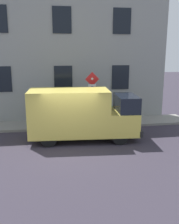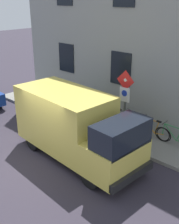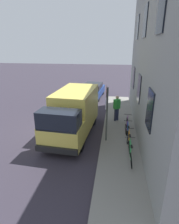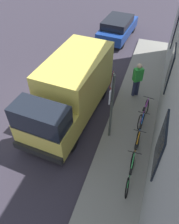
{
  "view_description": "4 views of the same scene",
  "coord_description": "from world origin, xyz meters",
  "px_view_note": "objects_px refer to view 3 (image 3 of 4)",
  "views": [
    {
      "loc": [
        -11.2,
        0.89,
        4.29
      ],
      "look_at": [
        1.97,
        -1.22,
        1.11
      ],
      "focal_mm": 41.06,
      "sensor_mm": 36.0,
      "label": 1
    },
    {
      "loc": [
        -5.61,
        -7.25,
        5.69
      ],
      "look_at": [
        2.31,
        -0.03,
        1.22
      ],
      "focal_mm": 44.31,
      "sensor_mm": 36.0,
      "label": 2
    },
    {
      "loc": [
        3.12,
        -10.36,
        4.98
      ],
      "look_at": [
        1.7,
        -0.21,
        1.24
      ],
      "focal_mm": 29.74,
      "sensor_mm": 36.0,
      "label": 3
    },
    {
      "loc": [
        3.87,
        -7.23,
        6.97
      ],
      "look_at": [
        2.02,
        -1.71,
        1.39
      ],
      "focal_mm": 35.36,
      "sensor_mm": 36.0,
      "label": 4
    }
  ],
  "objects_px": {
    "parked_hatchback": "(93,90)",
    "bicycle_green": "(130,153)",
    "bicycle_blue": "(128,133)",
    "bicycle_purple": "(127,125)",
    "pedestrian": "(117,107)",
    "bicycle_orange": "(129,142)",
    "sign_post_stacked": "(106,105)",
    "delivery_van": "(73,112)"
  },
  "relations": [
    {
      "from": "bicycle_green",
      "to": "bicycle_orange",
      "type": "distance_m",
      "value": 0.99
    },
    {
      "from": "parked_hatchback",
      "to": "bicycle_purple",
      "type": "distance_m",
      "value": 8.22
    },
    {
      "from": "delivery_van",
      "to": "bicycle_blue",
      "type": "height_order",
      "value": "delivery_van"
    },
    {
      "from": "bicycle_blue",
      "to": "bicycle_purple",
      "type": "bearing_deg",
      "value": 0.6
    },
    {
      "from": "bicycle_purple",
      "to": "pedestrian",
      "type": "distance_m",
      "value": 1.79
    },
    {
      "from": "bicycle_blue",
      "to": "pedestrian",
      "type": "height_order",
      "value": "pedestrian"
    },
    {
      "from": "pedestrian",
      "to": "bicycle_green",
      "type": "bearing_deg",
      "value": 149.66
    },
    {
      "from": "bicycle_green",
      "to": "delivery_van",
      "type": "bearing_deg",
      "value": 49.92
    },
    {
      "from": "delivery_van",
      "to": "parked_hatchback",
      "type": "height_order",
      "value": "delivery_van"
    },
    {
      "from": "delivery_van",
      "to": "parked_hatchback",
      "type": "bearing_deg",
      "value": -176.84
    },
    {
      "from": "delivery_van",
      "to": "bicycle_blue",
      "type": "distance_m",
      "value": 3.24
    },
    {
      "from": "bicycle_blue",
      "to": "sign_post_stacked",
      "type": "bearing_deg",
      "value": 105.28
    },
    {
      "from": "bicycle_orange",
      "to": "bicycle_blue",
      "type": "height_order",
      "value": "same"
    },
    {
      "from": "parked_hatchback",
      "to": "pedestrian",
      "type": "height_order",
      "value": "pedestrian"
    },
    {
      "from": "pedestrian",
      "to": "sign_post_stacked",
      "type": "bearing_deg",
      "value": 130.9
    },
    {
      "from": "parked_hatchback",
      "to": "delivery_van",
      "type": "bearing_deg",
      "value": -175.84
    },
    {
      "from": "parked_hatchback",
      "to": "pedestrian",
      "type": "bearing_deg",
      "value": -153.93
    },
    {
      "from": "delivery_van",
      "to": "bicycle_purple",
      "type": "relative_size",
      "value": 3.18
    },
    {
      "from": "bicycle_purple",
      "to": "bicycle_blue",
      "type": "bearing_deg",
      "value": -173.0
    },
    {
      "from": "bicycle_orange",
      "to": "delivery_van",
      "type": "bearing_deg",
      "value": 64.38
    },
    {
      "from": "parked_hatchback",
      "to": "bicycle_orange",
      "type": "distance_m",
      "value": 10.09
    },
    {
      "from": "bicycle_purple",
      "to": "delivery_van",
      "type": "bearing_deg",
      "value": 105.4
    },
    {
      "from": "sign_post_stacked",
      "to": "pedestrian",
      "type": "relative_size",
      "value": 1.7
    },
    {
      "from": "bicycle_green",
      "to": "bicycle_blue",
      "type": "height_order",
      "value": "same"
    },
    {
      "from": "delivery_van",
      "to": "bicycle_blue",
      "type": "bearing_deg",
      "value": 84.29
    },
    {
      "from": "parked_hatchback",
      "to": "bicycle_green",
      "type": "distance_m",
      "value": 11.04
    },
    {
      "from": "parked_hatchback",
      "to": "bicycle_purple",
      "type": "relative_size",
      "value": 2.41
    },
    {
      "from": "bicycle_green",
      "to": "bicycle_purple",
      "type": "relative_size",
      "value": 1.0
    },
    {
      "from": "bicycle_orange",
      "to": "bicycle_blue",
      "type": "xyz_separation_m",
      "value": [
        -0.0,
        0.99,
        0.0
      ]
    },
    {
      "from": "sign_post_stacked",
      "to": "bicycle_purple",
      "type": "distance_m",
      "value": 2.37
    },
    {
      "from": "bicycle_green",
      "to": "sign_post_stacked",
      "type": "bearing_deg",
      "value": 34.36
    },
    {
      "from": "bicycle_blue",
      "to": "pedestrian",
      "type": "relative_size",
      "value": 0.99
    },
    {
      "from": "bicycle_orange",
      "to": "pedestrian",
      "type": "bearing_deg",
      "value": 10.54
    },
    {
      "from": "pedestrian",
      "to": "parked_hatchback",
      "type": "bearing_deg",
      "value": -17.15
    },
    {
      "from": "sign_post_stacked",
      "to": "bicycle_orange",
      "type": "relative_size",
      "value": 1.71
    },
    {
      "from": "sign_post_stacked",
      "to": "delivery_van",
      "type": "xyz_separation_m",
      "value": [
        -1.9,
        0.84,
        -0.77
      ]
    },
    {
      "from": "bicycle_orange",
      "to": "pedestrian",
      "type": "xyz_separation_m",
      "value": [
        -0.62,
        3.56,
        0.56
      ]
    },
    {
      "from": "parked_hatchback",
      "to": "pedestrian",
      "type": "relative_size",
      "value": 2.41
    },
    {
      "from": "sign_post_stacked",
      "to": "bicycle_green",
      "type": "distance_m",
      "value": 2.59
    },
    {
      "from": "bicycle_orange",
      "to": "pedestrian",
      "type": "height_order",
      "value": "pedestrian"
    },
    {
      "from": "delivery_van",
      "to": "bicycle_blue",
      "type": "xyz_separation_m",
      "value": [
        3.09,
        -0.54,
        -0.82
      ]
    },
    {
      "from": "delivery_van",
      "to": "pedestrian",
      "type": "bearing_deg",
      "value": 133.73
    }
  ]
}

